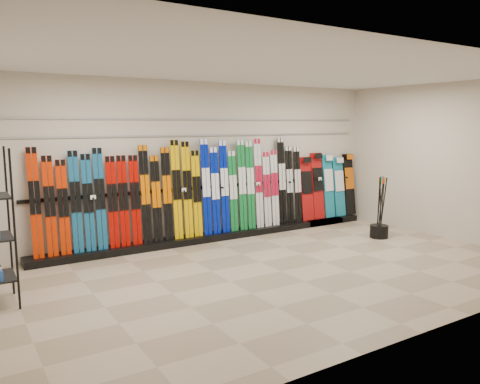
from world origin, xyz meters
TOP-DOWN VIEW (x-y plane):
  - floor at (0.00, 0.00)m, footprint 8.00×8.00m
  - back_wall at (0.00, 2.50)m, footprint 8.00×0.00m
  - right_wall at (4.00, 0.00)m, footprint 0.00×5.00m
  - ceiling at (0.00, 0.00)m, footprint 8.00×8.00m
  - ski_rack_base at (0.22, 2.28)m, footprint 8.00×0.40m
  - skis at (-0.43, 2.30)m, footprint 5.39×0.18m
  - snowboards at (3.08, 2.35)m, footprint 1.59×0.23m
  - pole_bin at (2.91, 0.69)m, footprint 0.35×0.35m
  - ski_poles at (2.93, 0.68)m, footprint 0.24×0.31m
  - slatwall_rail_0 at (0.00, 2.48)m, footprint 7.60×0.02m
  - slatwall_rail_1 at (0.00, 2.48)m, footprint 7.60×0.02m

SIDE VIEW (x-z plane):
  - floor at x=0.00m, z-range 0.00..0.00m
  - ski_rack_base at x=0.22m, z-range 0.00..0.12m
  - pole_bin at x=2.91m, z-range 0.00..0.25m
  - ski_poles at x=2.93m, z-range 0.02..1.20m
  - snowboards at x=3.08m, z-range 0.09..1.55m
  - skis at x=-0.43m, z-range 0.05..1.86m
  - back_wall at x=0.00m, z-range -2.50..5.50m
  - right_wall at x=4.00m, z-range -1.00..4.00m
  - slatwall_rail_0 at x=0.00m, z-range 1.98..2.02m
  - slatwall_rail_1 at x=0.00m, z-range 2.28..2.31m
  - ceiling at x=0.00m, z-range 3.00..3.00m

